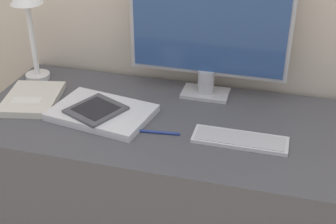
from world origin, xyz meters
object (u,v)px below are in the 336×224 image
at_px(keyboard, 240,140).
at_px(laptop, 102,113).
at_px(monitor, 209,27).
at_px(notebook, 32,99).
at_px(pen, 159,132).
at_px(ereader, 96,110).
at_px(desk_lamp, 28,13).

height_order(keyboard, laptop, laptop).
bearing_deg(monitor, laptop, -141.23).
relative_size(notebook, pen, 2.01).
height_order(ereader, notebook, ereader).
bearing_deg(ereader, pen, -10.61).
relative_size(monitor, keyboard, 1.91).
distance_m(laptop, notebook, 0.28).
xyz_separation_m(monitor, laptop, (-0.31, -0.25, -0.25)).
bearing_deg(notebook, laptop, -5.73).
relative_size(monitor, desk_lamp, 1.55).
height_order(monitor, keyboard, monitor).
height_order(desk_lamp, notebook, desk_lamp).
bearing_deg(keyboard, laptop, 175.69).
relative_size(laptop, ereader, 1.67).
height_order(keyboard, desk_lamp, desk_lamp).
distance_m(laptop, desk_lamp, 0.48).
xyz_separation_m(desk_lamp, pen, (0.57, -0.26, -0.26)).
bearing_deg(ereader, laptop, 43.76).
height_order(laptop, ereader, ereader).
xyz_separation_m(monitor, keyboard, (0.16, -0.28, -0.25)).
xyz_separation_m(ereader, notebook, (-0.26, 0.04, -0.02)).
relative_size(ereader, pen, 1.58).
bearing_deg(desk_lamp, monitor, 3.54).
bearing_deg(desk_lamp, pen, -24.78).
bearing_deg(monitor, pen, -106.64).
bearing_deg(notebook, pen, -9.81).
relative_size(laptop, desk_lamp, 0.99).
relative_size(ereader, desk_lamp, 0.59).
relative_size(keyboard, notebook, 1.08).
height_order(laptop, pen, laptop).
height_order(laptop, notebook, same).
bearing_deg(pen, keyboard, 4.94).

